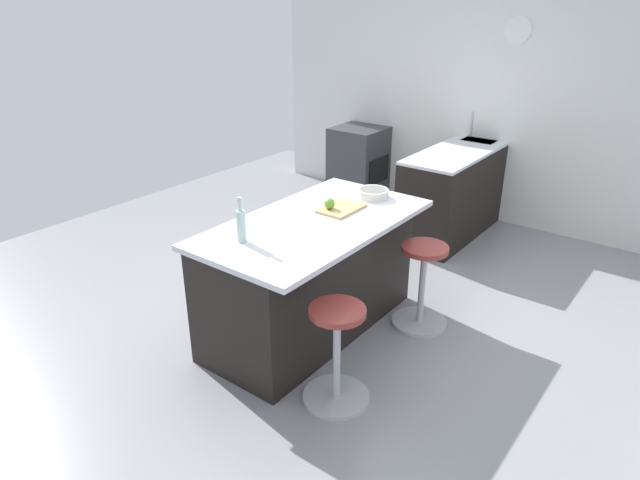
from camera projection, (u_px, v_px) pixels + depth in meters
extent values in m
plane|color=gray|center=(338.00, 309.00, 4.76)|extent=(7.31, 7.31, 0.00)
cube|color=silver|center=(489.00, 87.00, 6.19)|extent=(0.12, 5.51, 2.97)
cylinder|color=white|center=(518.00, 30.00, 5.75)|extent=(0.03, 0.28, 0.28)
cube|color=black|center=(468.00, 185.00, 6.35)|extent=(2.25, 0.60, 0.90)
cube|color=silver|center=(472.00, 145.00, 6.16)|extent=(2.25, 0.60, 0.03)
cube|color=#38383D|center=(482.00, 144.00, 6.38)|extent=(0.44, 0.36, 0.12)
cylinder|color=#B7B7BC|center=(471.00, 124.00, 6.38)|extent=(0.02, 0.02, 0.28)
cube|color=#38383D|center=(359.00, 163.00, 7.17)|extent=(0.60, 0.60, 0.90)
cube|color=black|center=(379.00, 170.00, 7.02)|extent=(0.44, 0.01, 0.32)
cube|color=black|center=(310.00, 278.00, 4.33)|extent=(1.76, 0.78, 0.89)
cube|color=silver|center=(315.00, 223.00, 4.11)|extent=(1.82, 0.98, 0.04)
cylinder|color=#B7B7BC|center=(419.00, 322.00, 4.55)|extent=(0.44, 0.44, 0.03)
cylinder|color=#B7B7BC|center=(422.00, 287.00, 4.42)|extent=(0.05, 0.05, 0.63)
cylinder|color=maroon|center=(425.00, 249.00, 4.28)|extent=(0.36, 0.36, 0.04)
cylinder|color=#B7B7BC|center=(336.00, 396.00, 3.72)|extent=(0.44, 0.44, 0.03)
cylinder|color=#B7B7BC|center=(337.00, 356.00, 3.59)|extent=(0.05, 0.05, 0.63)
cylinder|color=maroon|center=(337.00, 311.00, 3.45)|extent=(0.36, 0.36, 0.04)
cube|color=tan|center=(341.00, 208.00, 4.31)|extent=(0.36, 0.24, 0.02)
sphere|color=#609E2D|center=(329.00, 203.00, 4.26)|extent=(0.08, 0.08, 0.08)
cylinder|color=silver|center=(241.00, 226.00, 3.73)|extent=(0.06, 0.06, 0.22)
cylinder|color=silver|center=(240.00, 205.00, 3.67)|extent=(0.03, 0.03, 0.08)
cylinder|color=#B7B7BC|center=(240.00, 199.00, 3.65)|extent=(0.03, 0.03, 0.02)
cylinder|color=silver|center=(373.00, 193.00, 4.55)|extent=(0.25, 0.25, 0.07)
cylinder|color=slate|center=(373.00, 192.00, 4.54)|extent=(0.21, 0.21, 0.04)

